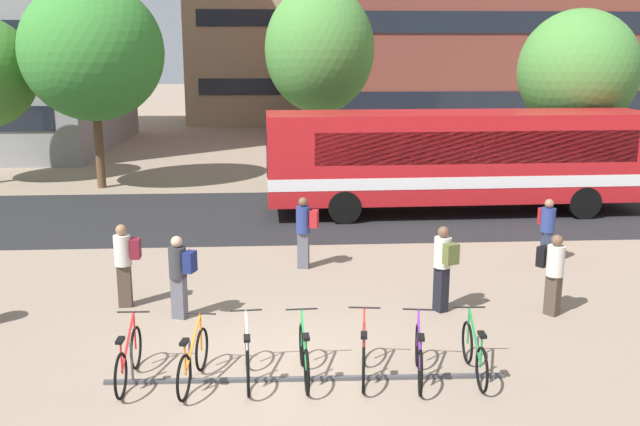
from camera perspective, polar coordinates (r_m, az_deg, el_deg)
name	(u,v)px	position (r m, az deg, el deg)	size (l,w,h in m)	color
ground	(278,370)	(11.70, -3.47, -12.65)	(200.00, 200.00, 0.00)	gray
bus_lane_asphalt	(276,215)	(22.18, -3.58, -0.14)	(80.00, 7.20, 0.01)	#232326
city_bus	(455,158)	(22.56, 10.97, 4.45)	(12.08, 2.82, 3.20)	red
bike_rack	(306,375)	(11.31, -1.16, -13.05)	(6.31, 0.24, 0.70)	#47474C
parked_bicycle_red_0	(129,359)	(11.53, -15.32, -11.42)	(0.52, 1.72, 0.99)	black
parked_bicycle_orange_1	(193,361)	(11.25, -10.29, -11.78)	(0.52, 1.71, 0.99)	black
parked_bicycle_white_2	(247,357)	(11.26, -5.94, -11.61)	(0.52, 1.72, 0.99)	black
parked_bicycle_green_3	(304,356)	(11.25, -1.30, -11.56)	(0.52, 1.72, 0.99)	black
parked_bicycle_red_4	(364,354)	(11.33, 3.58, -11.40)	(0.52, 1.72, 0.99)	black
parked_bicycle_purple_5	(419,356)	(11.34, 8.05, -11.48)	(0.52, 1.71, 0.99)	black
parked_bicycle_green_6	(474,354)	(11.59, 12.46, -11.12)	(0.52, 1.72, 0.99)	black
commuter_olive_pack_0	(443,263)	(13.98, 10.00, -4.03)	(0.50, 0.60, 1.74)	black
commuter_red_pack_1	(305,228)	(16.53, -1.26, -1.20)	(0.58, 0.42, 1.73)	#565660
commuter_black_pack_2	(553,269)	(14.38, 18.45, -4.34)	(0.55, 0.60, 1.63)	#47382D
commuter_red_pack_3	(547,226)	(17.81, 17.99, -1.04)	(0.35, 0.53, 1.61)	#2D3851
commuter_maroon_pack_4	(125,260)	(14.58, -15.60, -3.67)	(0.53, 0.35, 1.72)	#47382D
commuter_navy_pack_5	(180,271)	(13.71, -11.35, -4.69)	(0.59, 0.47, 1.65)	#565660
street_tree_1	(578,71)	(27.20, 20.27, 10.80)	(4.26, 4.26, 6.53)	brown
street_tree_2	(92,52)	(27.36, -18.04, 12.39)	(5.15, 5.15, 7.55)	brown
street_tree_3	(320,50)	(27.26, -0.04, 13.14)	(4.16, 4.16, 7.51)	brown
building_centre_block	(299,27)	(53.23, -1.75, 14.87)	(15.73, 10.28, 13.42)	tan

